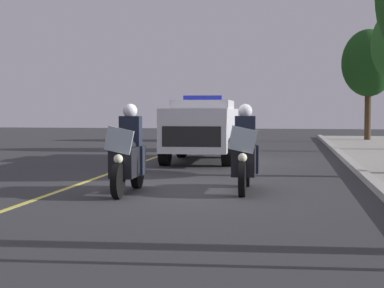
% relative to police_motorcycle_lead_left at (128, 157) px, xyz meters
% --- Properties ---
extents(ground_plane, '(80.00, 80.00, 0.00)m').
position_rel_police_motorcycle_lead_left_xyz_m(ground_plane, '(-0.66, 1.07, -0.70)').
color(ground_plane, '#333335').
extents(curb_strip, '(48.00, 0.24, 0.15)m').
position_rel_police_motorcycle_lead_left_xyz_m(curb_strip, '(-0.66, 4.79, -0.62)').
color(curb_strip, '#B7B5AD').
rests_on(curb_strip, ground).
extents(lane_stripe_center, '(48.00, 0.12, 0.01)m').
position_rel_police_motorcycle_lead_left_xyz_m(lane_stripe_center, '(-0.66, -1.42, -0.70)').
color(lane_stripe_center, '#E0D14C').
rests_on(lane_stripe_center, ground).
extents(police_motorcycle_lead_left, '(2.14, 0.57, 1.72)m').
position_rel_police_motorcycle_lead_left_xyz_m(police_motorcycle_lead_left, '(0.00, 0.00, 0.00)').
color(police_motorcycle_lead_left, black).
rests_on(police_motorcycle_lead_left, ground).
extents(police_motorcycle_lead_right, '(2.14, 0.57, 1.72)m').
position_rel_police_motorcycle_lead_left_xyz_m(police_motorcycle_lead_right, '(-0.63, 2.18, 0.00)').
color(police_motorcycle_lead_right, black).
rests_on(police_motorcycle_lead_right, ground).
extents(police_suv, '(4.94, 2.16, 2.05)m').
position_rel_police_motorcycle_lead_left_xyz_m(police_suv, '(-7.33, 0.37, 0.37)').
color(police_suv, silver).
rests_on(police_suv, ground).
extents(tree_behind_suv, '(2.68, 2.68, 5.56)m').
position_rel_police_motorcycle_lead_left_xyz_m(tree_behind_suv, '(-20.20, 6.95, 3.24)').
color(tree_behind_suv, '#42301E').
rests_on(tree_behind_suv, sidewalk_strip).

